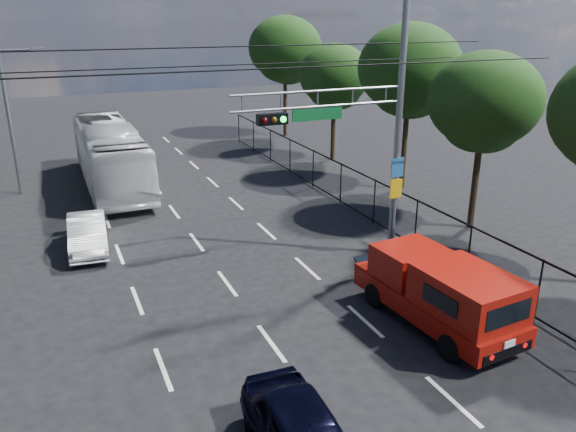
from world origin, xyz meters
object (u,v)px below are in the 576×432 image
white_bus (110,155)px  white_van (88,233)px  signal_mast (369,118)px  red_pickup (439,290)px

white_bus → white_van: size_ratio=2.95×
white_van → white_bus: bearing=80.8°
signal_mast → white_bus: size_ratio=0.81×
signal_mast → red_pickup: (-0.48, -4.98, -4.13)m
red_pickup → white_bus: white_bus is taller
signal_mast → white_van: (-9.28, 4.98, -4.59)m
signal_mast → white_bus: bearing=118.1°
red_pickup → white_van: bearing=131.5°
red_pickup → white_van: 13.30m
signal_mast → white_van: bearing=151.8°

